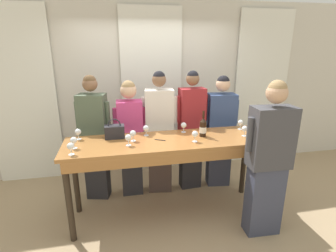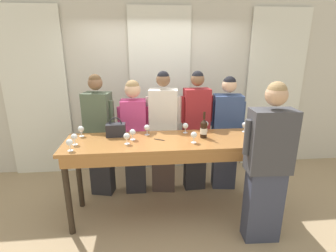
% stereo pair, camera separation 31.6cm
% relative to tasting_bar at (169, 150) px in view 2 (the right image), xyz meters
% --- Properties ---
extents(ground_plane, '(18.00, 18.00, 0.00)m').
position_rel_tasting_bar_xyz_m(ground_plane, '(0.00, 0.03, -0.90)').
color(ground_plane, tan).
extents(wall_back, '(12.00, 0.06, 2.80)m').
position_rel_tasting_bar_xyz_m(wall_back, '(0.00, 1.47, 0.50)').
color(wall_back, beige).
rests_on(wall_back, ground_plane).
extents(curtain_panel_left, '(0.99, 0.03, 2.69)m').
position_rel_tasting_bar_xyz_m(curtain_panel_left, '(-1.98, 1.40, 0.45)').
color(curtain_panel_left, white).
rests_on(curtain_panel_left, ground_plane).
extents(curtain_panel_center, '(0.99, 0.03, 2.69)m').
position_rel_tasting_bar_xyz_m(curtain_panel_center, '(0.00, 1.40, 0.45)').
color(curtain_panel_center, white).
rests_on(curtain_panel_center, ground_plane).
extents(curtain_panel_right, '(0.99, 0.03, 2.69)m').
position_rel_tasting_bar_xyz_m(curtain_panel_right, '(1.98, 1.40, 0.45)').
color(curtain_panel_right, white).
rests_on(curtain_panel_right, ground_plane).
extents(tasting_bar, '(2.48, 0.70, 1.02)m').
position_rel_tasting_bar_xyz_m(tasting_bar, '(0.00, 0.00, 0.00)').
color(tasting_bar, '#9E6633').
rests_on(tasting_bar, ground_plane).
extents(wine_bottle, '(0.09, 0.09, 0.32)m').
position_rel_tasting_bar_xyz_m(wine_bottle, '(0.43, 0.07, 0.24)').
color(wine_bottle, black).
rests_on(wine_bottle, tasting_bar).
extents(handbag, '(0.24, 0.14, 0.24)m').
position_rel_tasting_bar_xyz_m(handbag, '(-0.64, 0.23, 0.21)').
color(handbag, '#232328').
rests_on(handbag, tasting_bar).
extents(wine_glass_front_left, '(0.07, 0.07, 0.13)m').
position_rel_tasting_bar_xyz_m(wine_glass_front_left, '(0.28, -0.10, 0.22)').
color(wine_glass_front_left, white).
rests_on(wine_glass_front_left, tasting_bar).
extents(wine_glass_front_mid, '(0.07, 0.07, 0.13)m').
position_rel_tasting_bar_xyz_m(wine_glass_front_mid, '(-1.09, -0.21, 0.22)').
color(wine_glass_front_mid, white).
rests_on(wine_glass_front_mid, tasting_bar).
extents(wine_glass_front_right, '(0.07, 0.07, 0.13)m').
position_rel_tasting_bar_xyz_m(wine_glass_front_right, '(0.24, 0.26, 0.22)').
color(wine_glass_front_right, white).
rests_on(wine_glass_front_right, tasting_bar).
extents(wine_glass_center_left, '(0.07, 0.07, 0.13)m').
position_rel_tasting_bar_xyz_m(wine_glass_center_left, '(0.94, -0.03, 0.22)').
color(wine_glass_center_left, white).
rests_on(wine_glass_center_left, tasting_bar).
extents(wine_glass_center_mid, '(0.07, 0.07, 0.13)m').
position_rel_tasting_bar_xyz_m(wine_glass_center_mid, '(-0.43, 0.07, 0.22)').
color(wine_glass_center_mid, white).
rests_on(wine_glass_center_mid, tasting_bar).
extents(wine_glass_center_right, '(0.07, 0.07, 0.13)m').
position_rel_tasting_bar_xyz_m(wine_glass_center_right, '(0.52, 0.32, 0.22)').
color(wine_glass_center_right, white).
rests_on(wine_glass_center_right, tasting_bar).
extents(wine_glass_back_left, '(0.07, 0.07, 0.13)m').
position_rel_tasting_bar_xyz_m(wine_glass_back_left, '(-0.49, -0.06, 0.22)').
color(wine_glass_back_left, white).
rests_on(wine_glass_back_left, tasting_bar).
extents(wine_glass_back_mid, '(0.07, 0.07, 0.13)m').
position_rel_tasting_bar_xyz_m(wine_glass_back_mid, '(1.02, 0.22, 0.22)').
color(wine_glass_back_mid, white).
rests_on(wine_glass_back_mid, tasting_bar).
extents(wine_glass_back_right, '(0.07, 0.07, 0.13)m').
position_rel_tasting_bar_xyz_m(wine_glass_back_right, '(-1.07, 0.26, 0.22)').
color(wine_glass_back_right, white).
rests_on(wine_glass_back_right, tasting_bar).
extents(wine_glass_near_host, '(0.07, 0.07, 0.13)m').
position_rel_tasting_bar_xyz_m(wine_glass_near_host, '(-0.25, 0.23, 0.22)').
color(wine_glass_near_host, white).
rests_on(wine_glass_near_host, tasting_bar).
extents(wine_glass_by_bottle, '(0.07, 0.07, 0.13)m').
position_rel_tasting_bar_xyz_m(wine_glass_by_bottle, '(-1.08, -0.03, 0.22)').
color(wine_glass_by_bottle, white).
rests_on(wine_glass_by_bottle, tasting_bar).
extents(pen, '(0.12, 0.07, 0.01)m').
position_rel_tasting_bar_xyz_m(pen, '(-0.11, 0.03, 0.13)').
color(pen, black).
rests_on(pen, tasting_bar).
extents(guest_olive_jacket, '(0.47, 0.32, 1.75)m').
position_rel_tasting_bar_xyz_m(guest_olive_jacket, '(-0.91, 0.64, 0.00)').
color(guest_olive_jacket, '#28282D').
rests_on(guest_olive_jacket, ground_plane).
extents(guest_pink_top, '(0.46, 0.25, 1.67)m').
position_rel_tasting_bar_xyz_m(guest_pink_top, '(-0.43, 0.64, -0.02)').
color(guest_pink_top, '#28282D').
rests_on(guest_pink_top, ground_plane).
extents(guest_cream_sweater, '(0.51, 0.30, 1.78)m').
position_rel_tasting_bar_xyz_m(guest_cream_sweater, '(-0.01, 0.64, 0.01)').
color(guest_cream_sweater, '#473833').
rests_on(guest_cream_sweater, ground_plane).
extents(guest_striped_shirt, '(0.48, 0.23, 1.78)m').
position_rel_tasting_bar_xyz_m(guest_striped_shirt, '(0.46, 0.64, 0.03)').
color(guest_striped_shirt, '#28282D').
rests_on(guest_striped_shirt, ground_plane).
extents(guest_navy_coat, '(0.51, 0.32, 1.70)m').
position_rel_tasting_bar_xyz_m(guest_navy_coat, '(0.91, 0.64, -0.03)').
color(guest_navy_coat, '#383D51').
rests_on(guest_navy_coat, ground_plane).
extents(host_pouring, '(0.57, 0.26, 1.78)m').
position_rel_tasting_bar_xyz_m(host_pouring, '(0.99, -0.53, 0.02)').
color(host_pouring, '#383D51').
rests_on(host_pouring, ground_plane).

